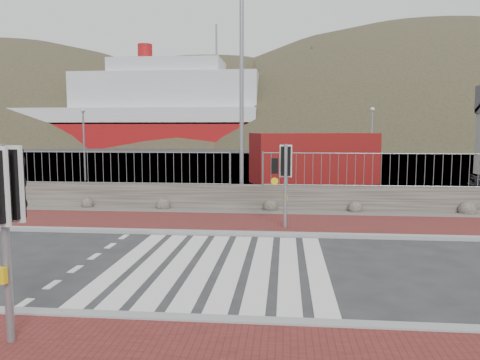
# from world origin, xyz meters

# --- Properties ---
(ground) EXTENTS (220.00, 220.00, 0.00)m
(ground) POSITION_xyz_m (0.00, 0.00, 0.00)
(ground) COLOR #28282B
(ground) RESTS_ON ground
(sidewalk_far) EXTENTS (40.00, 3.00, 0.08)m
(sidewalk_far) POSITION_xyz_m (0.00, 4.50, 0.04)
(sidewalk_far) COLOR maroon
(sidewalk_far) RESTS_ON ground
(kerb_near) EXTENTS (40.00, 0.25, 0.12)m
(kerb_near) POSITION_xyz_m (0.00, -3.00, 0.05)
(kerb_near) COLOR gray
(kerb_near) RESTS_ON ground
(kerb_far) EXTENTS (40.00, 0.25, 0.12)m
(kerb_far) POSITION_xyz_m (0.00, 3.00, 0.05)
(kerb_far) COLOR gray
(kerb_far) RESTS_ON ground
(zebra_crossing) EXTENTS (4.62, 5.60, 0.01)m
(zebra_crossing) POSITION_xyz_m (-0.00, 0.00, 0.01)
(zebra_crossing) COLOR silver
(zebra_crossing) RESTS_ON ground
(gravel_strip) EXTENTS (40.00, 1.50, 0.06)m
(gravel_strip) POSITION_xyz_m (0.00, 6.50, 0.03)
(gravel_strip) COLOR #59544C
(gravel_strip) RESTS_ON ground
(stone_wall) EXTENTS (40.00, 0.60, 0.90)m
(stone_wall) POSITION_xyz_m (0.00, 7.30, 0.45)
(stone_wall) COLOR #444038
(stone_wall) RESTS_ON ground
(railing) EXTENTS (18.07, 0.07, 1.22)m
(railing) POSITION_xyz_m (0.00, 7.15, 1.82)
(railing) COLOR gray
(railing) RESTS_ON stone_wall
(quay) EXTENTS (120.00, 40.00, 0.50)m
(quay) POSITION_xyz_m (0.00, 27.90, 0.00)
(quay) COLOR #4C4C4F
(quay) RESTS_ON ground
(water) EXTENTS (220.00, 50.00, 0.05)m
(water) POSITION_xyz_m (0.00, 62.90, 0.00)
(water) COLOR #3F4C54
(water) RESTS_ON ground
(ferry) EXTENTS (50.00, 16.00, 20.00)m
(ferry) POSITION_xyz_m (-24.65, 67.90, 5.36)
(ferry) COLOR maroon
(ferry) RESTS_ON ground
(hills_backdrop) EXTENTS (254.00, 90.00, 100.00)m
(hills_backdrop) POSITION_xyz_m (6.74, 87.90, -23.05)
(hills_backdrop) COLOR #2E341F
(hills_backdrop) RESTS_ON ground
(traffic_signal_near) EXTENTS (0.42, 0.28, 2.76)m
(traffic_signal_near) POSITION_xyz_m (-2.29, -3.99, 1.99)
(traffic_signal_near) COLOR gray
(traffic_signal_near) RESTS_ON ground
(traffic_signal_far) EXTENTS (0.60, 0.22, 2.53)m
(traffic_signal_far) POSITION_xyz_m (1.39, 3.83, 1.84)
(traffic_signal_far) COLOR gray
(traffic_signal_far) RESTS_ON ground
(streetlight) EXTENTS (1.94, 0.44, 9.16)m
(streetlight) POSITION_xyz_m (-0.11, 8.12, 5.16)
(streetlight) COLOR gray
(streetlight) RESTS_ON ground
(shipping_container) EXTENTS (7.11, 4.57, 2.75)m
(shipping_container) POSITION_xyz_m (2.93, 16.04, 1.37)
(shipping_container) COLOR maroon
(shipping_container) RESTS_ON ground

